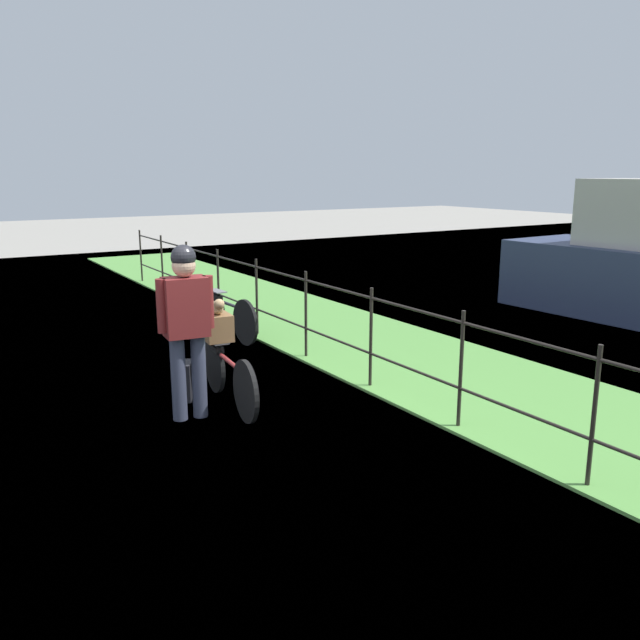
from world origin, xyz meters
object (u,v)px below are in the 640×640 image
(bicycle_main, at_px, (228,375))
(backpack_on_paving, at_px, (184,381))
(mooring_bollard, at_px, (198,314))
(wooden_crate, at_px, (217,327))
(terrier_dog, at_px, (217,307))
(bicycle_parked, at_px, (228,315))
(cyclist_person, at_px, (186,317))

(bicycle_main, xyz_separation_m, backpack_on_paving, (-0.42, -0.33, -0.13))
(backpack_on_paving, xyz_separation_m, mooring_bollard, (-3.06, 1.37, -0.01))
(wooden_crate, xyz_separation_m, terrier_dog, (0.02, -0.00, 0.22))
(wooden_crate, distance_m, terrier_dog, 0.22)
(backpack_on_paving, bearing_deg, wooden_crate, -70.28)
(bicycle_parked, bearing_deg, wooden_crate, -26.66)
(bicycle_parked, bearing_deg, bicycle_main, -24.10)
(backpack_on_paving, distance_m, mooring_bollard, 3.36)
(wooden_crate, bearing_deg, backpack_on_paving, -101.15)
(bicycle_parked, bearing_deg, terrier_dog, -26.45)
(wooden_crate, bearing_deg, bicycle_parked, 153.34)
(bicycle_main, bearing_deg, bicycle_parked, 155.90)
(bicycle_main, height_order, cyclist_person, cyclist_person)
(bicycle_main, xyz_separation_m, terrier_dog, (-0.32, 0.03, 0.64))
(backpack_on_paving, bearing_deg, cyclist_person, -163.47)
(backpack_on_paving, relative_size, bicycle_parked, 0.25)
(terrier_dog, relative_size, cyclist_person, 0.19)
(terrier_dog, bearing_deg, wooden_crate, 174.31)
(wooden_crate, distance_m, mooring_bollard, 3.34)
(terrier_dog, distance_m, bicycle_parked, 2.58)
(wooden_crate, height_order, backpack_on_paving, wooden_crate)
(cyclist_person, xyz_separation_m, mooring_bollard, (-3.61, 1.51, -0.81))
(wooden_crate, relative_size, backpack_on_paving, 0.92)
(bicycle_main, bearing_deg, mooring_bollard, 163.22)
(backpack_on_paving, height_order, bicycle_parked, bicycle_parked)
(bicycle_parked, bearing_deg, mooring_bollard, -173.81)
(bicycle_main, bearing_deg, terrier_dog, 174.31)
(backpack_on_paving, distance_m, bicycle_parked, 2.61)
(bicycle_main, relative_size, mooring_bollard, 4.13)
(terrier_dog, bearing_deg, bicycle_main, -5.69)
(backpack_on_paving, bearing_deg, bicycle_main, -111.38)
(wooden_crate, distance_m, cyclist_person, 0.73)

